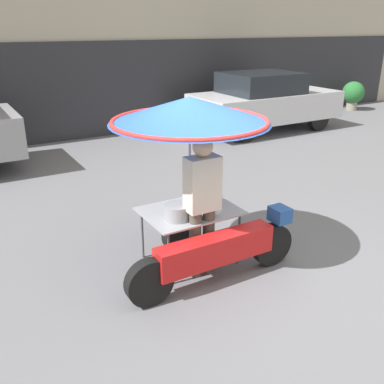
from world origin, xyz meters
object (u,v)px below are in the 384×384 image
at_px(vendor_motorcycle_cart, 194,140).
at_px(vendor_person, 202,200).
at_px(parked_car, 264,101).
at_px(potted_plant, 353,94).

distance_m(vendor_motorcycle_cart, vendor_person, 0.68).
bearing_deg(parked_car, potted_plant, 10.47).
distance_m(vendor_person, parked_car, 7.70).
xyz_separation_m(vendor_motorcycle_cart, parked_car, (5.35, 5.24, -0.76)).
bearing_deg(vendor_motorcycle_cart, vendor_person, -98.70).
xyz_separation_m(vendor_motorcycle_cart, potted_plant, (9.98, 6.09, -1.00)).
height_order(parked_car, potted_plant, parked_car).
bearing_deg(parked_car, vendor_motorcycle_cart, -135.64).
distance_m(vendor_person, potted_plant, 11.86).
height_order(vendor_motorcycle_cart, potted_plant, vendor_motorcycle_cart).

